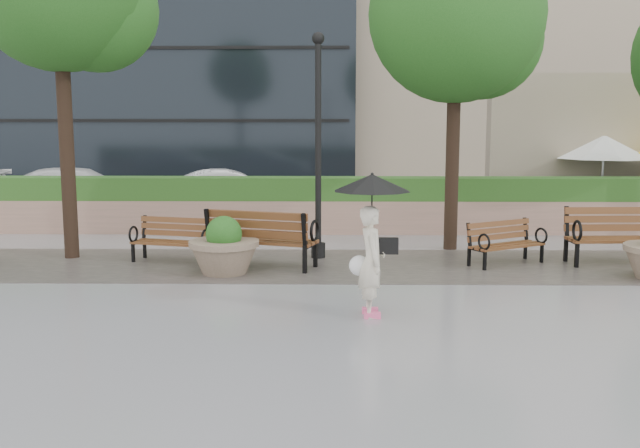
{
  "coord_description": "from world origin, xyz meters",
  "views": [
    {
      "loc": [
        0.1,
        -10.22,
        2.73
      ],
      "look_at": [
        -0.08,
        0.89,
        1.1
      ],
      "focal_mm": 40.0,
      "sensor_mm": 36.0,
      "label": 1
    }
  ],
  "objects_px": {
    "bench_3": "(506,252)",
    "car_left": "(81,191)",
    "bench_2": "(262,250)",
    "bench_4": "(620,248)",
    "car_right": "(231,191)",
    "pedestrian": "(372,231)",
    "planter_left": "(224,251)",
    "bench_1": "(174,249)",
    "lamppost": "(318,160)"
  },
  "relations": [
    {
      "from": "bench_3",
      "to": "car_left",
      "type": "distance_m",
      "value": 12.65
    },
    {
      "from": "bench_3",
      "to": "car_left",
      "type": "relative_size",
      "value": 0.34
    },
    {
      "from": "bench_2",
      "to": "bench_4",
      "type": "relative_size",
      "value": 1.06
    },
    {
      "from": "car_right",
      "to": "pedestrian",
      "type": "bearing_deg",
      "value": -175.05
    },
    {
      "from": "bench_4",
      "to": "car_left",
      "type": "xyz_separation_m",
      "value": [
        -12.72,
        6.93,
        0.36
      ]
    },
    {
      "from": "bench_3",
      "to": "planter_left",
      "type": "height_order",
      "value": "planter_left"
    },
    {
      "from": "planter_left",
      "to": "car_right",
      "type": "xyz_separation_m",
      "value": [
        -1.08,
        8.47,
        0.23
      ]
    },
    {
      "from": "bench_2",
      "to": "car_right",
      "type": "relative_size",
      "value": 0.56
    },
    {
      "from": "bench_1",
      "to": "pedestrian",
      "type": "xyz_separation_m",
      "value": [
        3.59,
        -3.69,
        0.95
      ]
    },
    {
      "from": "bench_1",
      "to": "bench_2",
      "type": "distance_m",
      "value": 1.79
    },
    {
      "from": "bench_1",
      "to": "car_right",
      "type": "xyz_separation_m",
      "value": [
        0.05,
        7.45,
        0.38
      ]
    },
    {
      "from": "pedestrian",
      "to": "planter_left",
      "type": "bearing_deg",
      "value": 38.48
    },
    {
      "from": "lamppost",
      "to": "car_left",
      "type": "relative_size",
      "value": 0.93
    },
    {
      "from": "bench_1",
      "to": "bench_2",
      "type": "relative_size",
      "value": 0.78
    },
    {
      "from": "lamppost",
      "to": "bench_2",
      "type": "bearing_deg",
      "value": -138.29
    },
    {
      "from": "bench_3",
      "to": "planter_left",
      "type": "distance_m",
      "value": 5.3
    },
    {
      "from": "bench_3",
      "to": "bench_4",
      "type": "bearing_deg",
      "value": -28.79
    },
    {
      "from": "bench_3",
      "to": "car_left",
      "type": "height_order",
      "value": "car_left"
    },
    {
      "from": "planter_left",
      "to": "lamppost",
      "type": "height_order",
      "value": "lamppost"
    },
    {
      "from": "planter_left",
      "to": "lamppost",
      "type": "xyz_separation_m",
      "value": [
        1.65,
        1.52,
        1.54
      ]
    },
    {
      "from": "bench_1",
      "to": "car_left",
      "type": "height_order",
      "value": "car_left"
    },
    {
      "from": "pedestrian",
      "to": "car_left",
      "type": "bearing_deg",
      "value": 32.19
    },
    {
      "from": "bench_4",
      "to": "lamppost",
      "type": "bearing_deg",
      "value": 171.86
    },
    {
      "from": "bench_2",
      "to": "planter_left",
      "type": "height_order",
      "value": "bench_2"
    },
    {
      "from": "planter_left",
      "to": "bench_2",
      "type": "bearing_deg",
      "value": 44.53
    },
    {
      "from": "car_right",
      "to": "bench_1",
      "type": "bearing_deg",
      "value": 166.93
    },
    {
      "from": "bench_1",
      "to": "bench_4",
      "type": "relative_size",
      "value": 0.83
    },
    {
      "from": "bench_4",
      "to": "bench_2",
      "type": "bearing_deg",
      "value": -179.51
    },
    {
      "from": "bench_1",
      "to": "bench_2",
      "type": "bearing_deg",
      "value": 1.01
    },
    {
      "from": "bench_1",
      "to": "bench_3",
      "type": "distance_m",
      "value": 6.35
    },
    {
      "from": "bench_1",
      "to": "planter_left",
      "type": "height_order",
      "value": "planter_left"
    },
    {
      "from": "bench_2",
      "to": "planter_left",
      "type": "relative_size",
      "value": 1.73
    },
    {
      "from": "bench_3",
      "to": "bench_4",
      "type": "xyz_separation_m",
      "value": [
        2.18,
        0.06,
        0.07
      ]
    },
    {
      "from": "bench_1",
      "to": "pedestrian",
      "type": "bearing_deg",
      "value": -31.2
    },
    {
      "from": "bench_4",
      "to": "car_left",
      "type": "relative_size",
      "value": 0.43
    },
    {
      "from": "bench_1",
      "to": "planter_left",
      "type": "relative_size",
      "value": 1.35
    },
    {
      "from": "bench_4",
      "to": "car_right",
      "type": "xyz_separation_m",
      "value": [
        -8.48,
        7.51,
        0.32
      ]
    },
    {
      "from": "bench_1",
      "to": "bench_4",
      "type": "distance_m",
      "value": 8.53
    },
    {
      "from": "car_left",
      "to": "pedestrian",
      "type": "bearing_deg",
      "value": -155.3
    },
    {
      "from": "car_right",
      "to": "bench_4",
      "type": "bearing_deg",
      "value": -144.23
    },
    {
      "from": "bench_1",
      "to": "car_right",
      "type": "height_order",
      "value": "car_right"
    },
    {
      "from": "bench_4",
      "to": "bench_1",
      "type": "bearing_deg",
      "value": 177.05
    },
    {
      "from": "car_left",
      "to": "pedestrian",
      "type": "relative_size",
      "value": 2.37
    },
    {
      "from": "bench_4",
      "to": "pedestrian",
      "type": "height_order",
      "value": "pedestrian"
    },
    {
      "from": "bench_4",
      "to": "car_left",
      "type": "distance_m",
      "value": 14.49
    },
    {
      "from": "lamppost",
      "to": "car_right",
      "type": "bearing_deg",
      "value": 111.42
    },
    {
      "from": "bench_2",
      "to": "bench_1",
      "type": "bearing_deg",
      "value": 4.76
    },
    {
      "from": "bench_1",
      "to": "car_right",
      "type": "distance_m",
      "value": 7.46
    },
    {
      "from": "bench_2",
      "to": "lamppost",
      "type": "height_order",
      "value": "lamppost"
    },
    {
      "from": "planter_left",
      "to": "car_right",
      "type": "relative_size",
      "value": 0.32
    }
  ]
}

